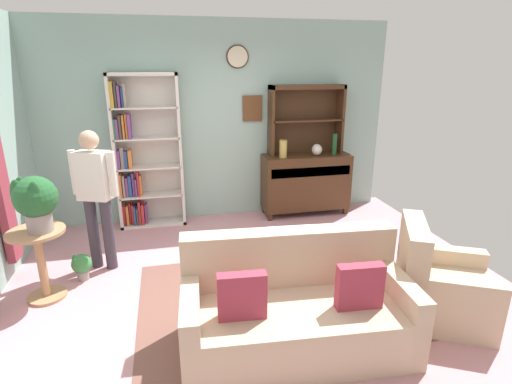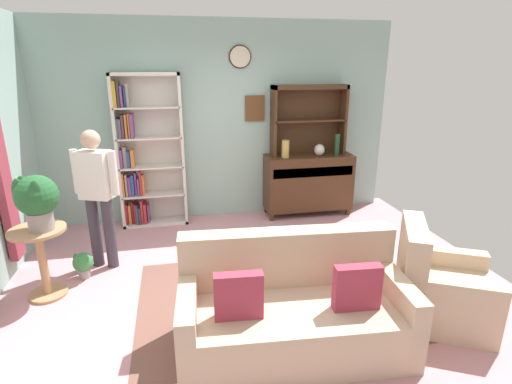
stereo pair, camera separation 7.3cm
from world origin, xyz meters
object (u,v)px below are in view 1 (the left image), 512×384
potted_plant_small (82,265)px  bookshelf (142,156)px  sideboard_hutch (306,110)px  armchair_floral (439,288)px  potted_plant_large (35,200)px  person_reading (95,191)px  book_stack (291,244)px  couch_floral (295,311)px  vase_tall (283,149)px  vase_round (317,150)px  plant_stand (40,257)px  bottle_wine (334,144)px  sideboard (306,181)px  coffee_table (289,253)px

potted_plant_small → bookshelf: bearing=66.2°
potted_plant_small → sideboard_hutch: bearing=26.2°
armchair_floral → potted_plant_large: bearing=162.8°
person_reading → book_stack: (1.93, -0.86, -0.43)m
couch_floral → potted_plant_small: 2.41m
vase_tall → armchair_floral: (0.68, -2.68, -0.76)m
sideboard_hutch → person_reading: 3.12m
couch_floral → person_reading: (-1.70, 1.73, 0.59)m
vase_round → plant_stand: vase_round is taller
person_reading → book_stack: size_ratio=7.40×
vase_tall → bottle_wine: 0.78m
sideboard → potted_plant_large: (-3.22, -1.67, 0.52)m
coffee_table → person_reading: bearing=157.4°
sideboard_hutch → couch_floral: sideboard_hutch is taller
vase_tall → sideboard: bearing=11.6°
vase_tall → couch_floral: size_ratio=0.13×
vase_round → book_stack: 2.22m
sideboard_hutch → couch_floral: size_ratio=0.59×
person_reading → coffee_table: size_ratio=1.95×
person_reading → sideboard: bearing=21.8°
bottle_wine → plant_stand: bearing=-157.0°
sideboard_hutch → potted_plant_large: size_ratio=2.07×
armchair_floral → coffee_table: 1.43m
armchair_floral → book_stack: bearing=145.8°
plant_stand → book_stack: plant_stand is taller
coffee_table → book_stack: bearing=-89.3°
sideboard → vase_tall: (-0.39, -0.08, 0.54)m
potted_plant_large → coffee_table: size_ratio=0.66×
vase_round → plant_stand: 3.79m
bookshelf → bottle_wine: bearing=-3.6°
plant_stand → person_reading: 0.85m
sideboard_hutch → armchair_floral: sideboard_hutch is taller
plant_stand → coffee_table: (2.41, -0.28, -0.09)m
vase_tall → couch_floral: vase_tall is taller
vase_round → sideboard: bearing=152.8°
armchair_floral → sideboard: bearing=96.0°
bottle_wine → bookshelf: bearing=176.4°
bookshelf → coffee_table: bookshelf is taller
sideboard_hutch → armchair_floral: (0.29, -2.87, -1.27)m
coffee_table → bookshelf: bearing=126.6°
bookshelf → armchair_floral: size_ratio=2.02×
vase_round → armchair_floral: 2.79m
vase_tall → person_reading: 2.62m
vase_round → couch_floral: (-1.22, -2.77, -0.69)m
person_reading → coffee_table: person_reading is taller
armchair_floral → plant_stand: armchair_floral is taller
potted_plant_large → bookshelf: bearing=63.7°
plant_stand → potted_plant_large: potted_plant_large is taller
coffee_table → book_stack: size_ratio=3.79×
sideboard → person_reading: bearing=-158.2°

